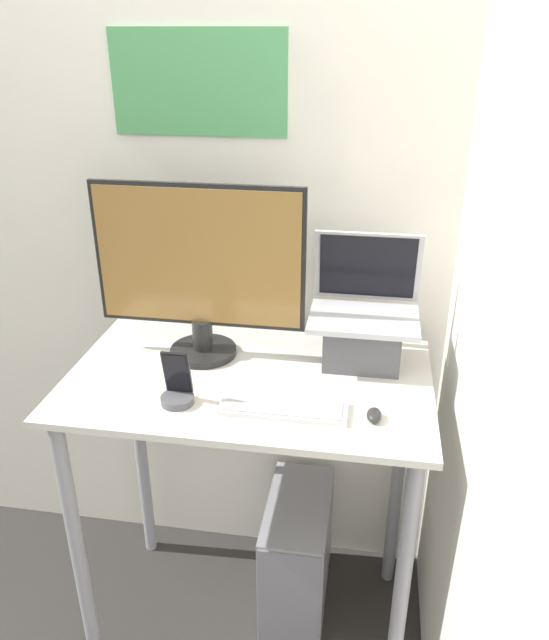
{
  "coord_description": "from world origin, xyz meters",
  "views": [
    {
      "loc": [
        0.31,
        -1.16,
        1.83
      ],
      "look_at": [
        0.07,
        0.3,
        1.13
      ],
      "focal_mm": 35.0,
      "sensor_mm": 36.0,
      "label": 1
    }
  ],
  "objects_px": {
    "laptop": "(363,329)",
    "keyboard": "(283,407)",
    "monitor": "(199,273)",
    "cell_phone": "(177,390)",
    "computer_tower": "(297,552)",
    "mouse": "(374,415)"
  },
  "relations": [
    {
      "from": "laptop",
      "to": "monitor",
      "type": "xyz_separation_m",
      "value": [
        -0.46,
        -0.03,
        0.15
      ]
    },
    {
      "from": "laptop",
      "to": "cell_phone",
      "type": "relative_size",
      "value": 2.45
    },
    {
      "from": "monitor",
      "to": "computer_tower",
      "type": "relative_size",
      "value": 1.43
    },
    {
      "from": "keyboard",
      "to": "mouse",
      "type": "relative_size",
      "value": 5.43
    },
    {
      "from": "monitor",
      "to": "keyboard",
      "type": "relative_size",
      "value": 1.85
    },
    {
      "from": "keyboard",
      "to": "computer_tower",
      "type": "height_order",
      "value": "keyboard"
    },
    {
      "from": "keyboard",
      "to": "computer_tower",
      "type": "distance_m",
      "value": 0.8
    },
    {
      "from": "keyboard",
      "to": "mouse",
      "type": "height_order",
      "value": "mouse"
    },
    {
      "from": "laptop",
      "to": "monitor",
      "type": "bearing_deg",
      "value": -176.36
    },
    {
      "from": "mouse",
      "to": "keyboard",
      "type": "bearing_deg",
      "value": 178.56
    },
    {
      "from": "keyboard",
      "to": "mouse",
      "type": "bearing_deg",
      "value": -1.44
    },
    {
      "from": "laptop",
      "to": "computer_tower",
      "type": "bearing_deg",
      "value": -170.6
    },
    {
      "from": "monitor",
      "to": "cell_phone",
      "type": "distance_m",
      "value": 0.34
    },
    {
      "from": "laptop",
      "to": "mouse",
      "type": "distance_m",
      "value": 0.31
    },
    {
      "from": "monitor",
      "to": "mouse",
      "type": "distance_m",
      "value": 0.62
    },
    {
      "from": "laptop",
      "to": "keyboard",
      "type": "bearing_deg",
      "value": -122.5
    },
    {
      "from": "laptop",
      "to": "keyboard",
      "type": "distance_m",
      "value": 0.36
    },
    {
      "from": "keyboard",
      "to": "cell_phone",
      "type": "distance_m",
      "value": 0.28
    },
    {
      "from": "laptop",
      "to": "keyboard",
      "type": "relative_size",
      "value": 1.11
    },
    {
      "from": "laptop",
      "to": "computer_tower",
      "type": "height_order",
      "value": "laptop"
    },
    {
      "from": "mouse",
      "to": "computer_tower",
      "type": "xyz_separation_m",
      "value": [
        -0.21,
        0.27,
        -0.76
      ]
    },
    {
      "from": "keyboard",
      "to": "cell_phone",
      "type": "xyz_separation_m",
      "value": [
        -0.27,
        -0.01,
        0.03
      ]
    }
  ]
}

